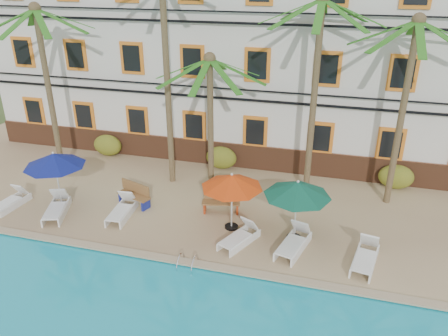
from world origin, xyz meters
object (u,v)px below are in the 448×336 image
(palm_a, at_px, (45,67))
(palm_b, at_px, (165,45))
(palm_c, at_px, (210,100))
(lounger_c, at_px, (122,210))
(pool_ladder, at_px, (188,265))
(umbrella_blue, at_px, (54,160))
(lounger_b, at_px, (57,208))
(lounger_d, at_px, (240,237))
(palm_e, at_px, (407,87))
(umbrella_green, at_px, (298,189))
(lounger_f, at_px, (365,257))
(palm_d, at_px, (316,72))
(lounger_a, at_px, (11,201))
(bench_left, at_px, (135,194))
(lounger_e, at_px, (294,242))
(umbrella_red, at_px, (232,182))
(bench_right, at_px, (221,201))

(palm_a, relative_size, palm_b, 0.79)
(palm_c, xyz_separation_m, lounger_c, (-2.57, -3.58, -3.62))
(pool_ladder, bearing_deg, umbrella_blue, 159.60)
(lounger_b, height_order, lounger_d, lounger_b)
(palm_e, distance_m, umbrella_green, 5.81)
(lounger_b, distance_m, lounger_f, 11.69)
(palm_a, relative_size, palm_d, 0.94)
(palm_c, bearing_deg, umbrella_green, -39.40)
(lounger_a, height_order, bench_left, bench_left)
(palm_c, xyz_separation_m, lounger_a, (-7.28, -4.09, -3.65))
(lounger_b, distance_m, lounger_e, 9.32)
(palm_b, distance_m, lounger_d, 8.18)
(palm_a, distance_m, pool_ladder, 10.99)
(lounger_a, relative_size, bench_left, 1.11)
(pool_ladder, bearing_deg, palm_e, 43.22)
(umbrella_red, relative_size, lounger_d, 1.24)
(palm_c, distance_m, lounger_b, 7.51)
(umbrella_green, bearing_deg, palm_b, 151.42)
(palm_e, height_order, bench_left, palm_e)
(palm_c, relative_size, palm_d, 0.72)
(umbrella_blue, bearing_deg, lounger_a, -163.25)
(lounger_b, bearing_deg, umbrella_red, 7.13)
(palm_e, xyz_separation_m, umbrella_red, (-5.75, -3.61, -2.94))
(palm_b, distance_m, palm_e, 9.42)
(umbrella_blue, bearing_deg, lounger_f, -3.59)
(umbrella_red, bearing_deg, lounger_c, -176.00)
(palm_b, bearing_deg, lounger_d, -44.26)
(lounger_e, bearing_deg, lounger_f, -4.83)
(lounger_b, height_order, bench_left, bench_left)
(palm_a, xyz_separation_m, lounger_a, (0.03, -3.55, -4.69))
(umbrella_red, height_order, lounger_c, umbrella_red)
(lounger_c, distance_m, lounger_e, 6.78)
(palm_e, height_order, lounger_e, palm_e)
(palm_b, distance_m, palm_c, 2.83)
(palm_c, relative_size, lounger_a, 3.36)
(umbrella_red, relative_size, lounger_b, 1.12)
(palm_a, height_order, umbrella_green, palm_a)
(lounger_f, relative_size, bench_left, 1.24)
(palm_a, xyz_separation_m, palm_b, (5.51, 0.38, 1.13))
(umbrella_green, bearing_deg, palm_e, 47.67)
(bench_left, height_order, bench_right, same)
(bench_right, bearing_deg, umbrella_red, -56.98)
(palm_b, height_order, umbrella_blue, palm_b)
(lounger_d, distance_m, lounger_f, 4.26)
(palm_d, bearing_deg, lounger_c, -149.84)
(bench_right, bearing_deg, lounger_e, -30.86)
(palm_b, relative_size, pool_ladder, 12.94)
(lounger_c, bearing_deg, lounger_f, -4.24)
(lounger_c, xyz_separation_m, bench_right, (3.64, 1.39, 0.19))
(umbrella_red, relative_size, pool_ladder, 3.06)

